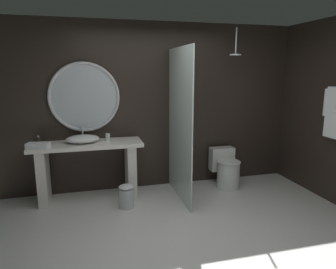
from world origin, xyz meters
TOP-DOWN VIEW (x-y plane):
  - ground_plane at (0.00, 0.00)m, footprint 5.76×5.76m
  - back_wall_panel at (0.00, 1.90)m, footprint 4.80×0.10m
  - side_wall_right at (2.35, 0.76)m, footprint 0.10×2.47m
  - vanity_counter at (-1.08, 1.56)m, footprint 1.57×0.53m
  - vessel_sink at (-1.13, 1.60)m, footprint 0.48×0.39m
  - tumbler_cup at (-0.77, 1.62)m, footprint 0.07×0.07m
  - soap_dispenser at (-1.72, 1.59)m, footprint 0.05×0.05m
  - round_wall_mirror at (-1.08, 1.81)m, footprint 1.03×0.04m
  - shower_glass_panel at (0.23, 1.29)m, footprint 0.02×1.13m
  - rain_shower_head at (1.19, 1.54)m, footprint 0.18×0.18m
  - toilet at (1.10, 1.52)m, footprint 0.40×0.57m
  - waste_bin at (-0.58, 1.12)m, footprint 0.21×0.21m
  - folded_hand_towel at (-1.70, 1.40)m, footprint 0.32×0.21m

SIDE VIEW (x-z plane):
  - ground_plane at x=0.00m, z-range 0.00..0.00m
  - waste_bin at x=-0.58m, z-range 0.00..0.33m
  - toilet at x=1.10m, z-range -0.01..0.59m
  - vanity_counter at x=-1.08m, z-range 0.11..0.96m
  - folded_hand_towel at x=-1.70m, z-range 0.85..0.92m
  - vessel_sink at x=-1.13m, z-range 0.79..1.01m
  - tumbler_cup at x=-0.77m, z-range 0.85..0.96m
  - soap_dispenser at x=-1.72m, z-range 0.84..0.98m
  - shower_glass_panel at x=0.23m, z-range 0.00..2.19m
  - back_wall_panel at x=0.00m, z-range 0.00..2.60m
  - side_wall_right at x=2.35m, z-range 0.00..2.60m
  - round_wall_mirror at x=-1.08m, z-range 0.97..2.00m
  - rain_shower_head at x=1.19m, z-range 1.95..2.36m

